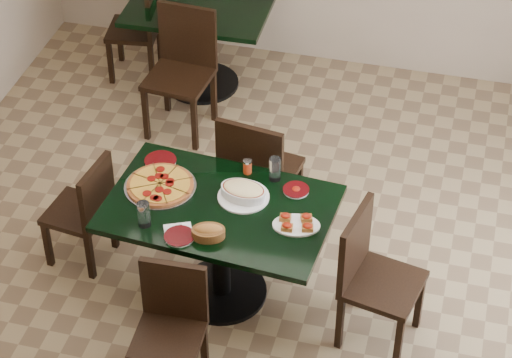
% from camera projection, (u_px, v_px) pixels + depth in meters
% --- Properties ---
extents(floor, '(5.50, 5.50, 0.00)m').
position_uv_depth(floor, '(252.00, 278.00, 6.59)').
color(floor, olive).
rests_on(floor, ground).
extents(room_shell, '(5.50, 5.50, 5.50)m').
position_uv_depth(room_shell, '(456.00, 14.00, 6.93)').
color(room_shell, silver).
rests_on(room_shell, floor).
extents(main_table, '(1.42, 0.98, 0.75)m').
position_uv_depth(main_table, '(220.00, 228.00, 6.13)').
color(main_table, black).
rests_on(main_table, floor).
extents(back_table, '(1.14, 0.84, 0.75)m').
position_uv_depth(back_table, '(200.00, 30.00, 8.01)').
color(back_table, black).
rests_on(back_table, floor).
extents(chair_far, '(0.52, 0.52, 0.98)m').
position_uv_depth(chair_far, '(256.00, 169.00, 6.59)').
color(chair_far, black).
rests_on(chair_far, floor).
extents(chair_near, '(0.40, 0.40, 0.83)m').
position_uv_depth(chair_near, '(171.00, 322.00, 5.68)').
color(chair_near, black).
rests_on(chair_near, floor).
extents(chair_right, '(0.51, 0.51, 0.93)m').
position_uv_depth(chair_right, '(370.00, 271.00, 5.90)').
color(chair_right, black).
rests_on(chair_right, floor).
extents(chair_left, '(0.42, 0.42, 0.81)m').
position_uv_depth(chair_left, '(86.00, 208.00, 6.45)').
color(chair_left, black).
rests_on(chair_left, floor).
extents(back_chair_near, '(0.50, 0.50, 0.99)m').
position_uv_depth(back_chair_near, '(183.00, 63.00, 7.57)').
color(back_chair_near, black).
rests_on(back_chair_near, floor).
extents(back_chair_left, '(0.46, 0.46, 0.87)m').
position_uv_depth(back_chair_left, '(142.00, 23.00, 8.16)').
color(back_chair_left, black).
rests_on(back_chair_left, floor).
extents(pepperoni_pizza, '(0.45, 0.45, 0.04)m').
position_uv_depth(pepperoni_pizza, '(160.00, 185.00, 6.13)').
color(pepperoni_pizza, '#AAA9AF').
rests_on(pepperoni_pizza, main_table).
extents(lasagna_casserole, '(0.32, 0.32, 0.09)m').
position_uv_depth(lasagna_casserole, '(243.00, 192.00, 6.04)').
color(lasagna_casserole, silver).
rests_on(lasagna_casserole, main_table).
extents(bread_basket, '(0.23, 0.18, 0.09)m').
position_uv_depth(bread_basket, '(208.00, 232.00, 5.77)').
color(bread_basket, brown).
rests_on(bread_basket, main_table).
extents(bruschetta_platter, '(0.32, 0.24, 0.05)m').
position_uv_depth(bruschetta_platter, '(296.00, 223.00, 5.85)').
color(bruschetta_platter, silver).
rests_on(bruschetta_platter, main_table).
extents(side_plate_near, '(0.18, 0.18, 0.02)m').
position_uv_depth(side_plate_near, '(179.00, 236.00, 5.79)').
color(side_plate_near, silver).
rests_on(side_plate_near, main_table).
extents(side_plate_far_r, '(0.16, 0.16, 0.03)m').
position_uv_depth(side_plate_far_r, '(296.00, 190.00, 6.11)').
color(side_plate_far_r, silver).
rests_on(side_plate_far_r, main_table).
extents(side_plate_far_l, '(0.21, 0.21, 0.02)m').
position_uv_depth(side_plate_far_l, '(160.00, 161.00, 6.33)').
color(side_plate_far_l, silver).
rests_on(side_plate_far_l, main_table).
extents(napkin_setting, '(0.21, 0.21, 0.01)m').
position_uv_depth(napkin_setting, '(179.00, 233.00, 5.82)').
color(napkin_setting, white).
rests_on(napkin_setting, main_table).
extents(water_glass_a, '(0.07, 0.07, 0.16)m').
position_uv_depth(water_glass_a, '(275.00, 169.00, 6.16)').
color(water_glass_a, white).
rests_on(water_glass_a, main_table).
extents(water_glass_b, '(0.08, 0.08, 0.16)m').
position_uv_depth(water_glass_b, '(144.00, 214.00, 5.83)').
color(water_glass_b, white).
rests_on(water_glass_b, main_table).
extents(pepper_shaker, '(0.06, 0.06, 0.10)m').
position_uv_depth(pepper_shaker, '(247.00, 166.00, 6.23)').
color(pepper_shaker, red).
rests_on(pepper_shaker, main_table).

